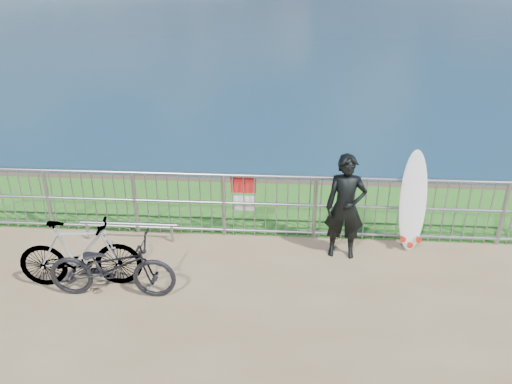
# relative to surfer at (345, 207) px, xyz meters

# --- Properties ---
(grass_strip) EXTENTS (120.00, 120.00, 0.00)m
(grass_strip) POSITION_rel_surfer_xyz_m (-1.43, 1.60, -0.82)
(grass_strip) COLOR #23651C
(grass_strip) RESTS_ON ground
(railing) EXTENTS (10.06, 0.10, 1.13)m
(railing) POSITION_rel_surfer_xyz_m (-1.41, 0.50, -0.25)
(railing) COLOR gray
(railing) RESTS_ON ground
(surfer) EXTENTS (0.63, 0.44, 1.67)m
(surfer) POSITION_rel_surfer_xyz_m (0.00, 0.00, 0.00)
(surfer) COLOR black
(surfer) RESTS_ON ground
(surfboard) EXTENTS (0.42, 0.40, 1.62)m
(surfboard) POSITION_rel_surfer_xyz_m (1.09, 0.33, -0.09)
(surfboard) COLOR silver
(surfboard) RESTS_ON ground
(bicycle_near) EXTENTS (1.76, 0.65, 0.91)m
(bicycle_near) POSITION_rel_surfer_xyz_m (-3.24, -1.28, -0.38)
(bicycle_near) COLOR black
(bicycle_near) RESTS_ON ground
(bicycle_far) EXTENTS (1.75, 0.66, 1.03)m
(bicycle_far) POSITION_rel_surfer_xyz_m (-3.76, -1.08, -0.32)
(bicycle_far) COLOR black
(bicycle_far) RESTS_ON ground
(bike_rack) EXTENTS (1.63, 0.05, 0.34)m
(bike_rack) POSITION_rel_surfer_xyz_m (-3.48, 0.19, -0.55)
(bike_rack) COLOR gray
(bike_rack) RESTS_ON ground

